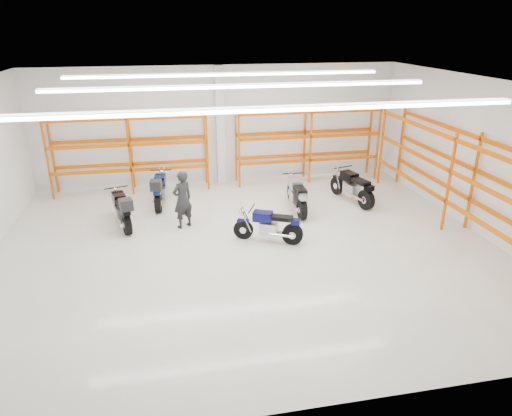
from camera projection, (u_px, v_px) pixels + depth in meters
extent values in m
plane|color=beige|center=(247.00, 247.00, 12.97)|extent=(14.00, 14.00, 0.00)
cube|color=white|center=(220.00, 126.00, 17.59)|extent=(14.00, 0.02, 4.50)
cube|color=white|center=(318.00, 291.00, 6.67)|extent=(14.00, 0.02, 4.50)
cube|color=white|center=(481.00, 157.00, 13.38)|extent=(0.02, 12.00, 4.50)
cube|color=white|center=(246.00, 84.00, 11.29)|extent=(14.00, 12.00, 0.02)
cube|color=white|center=(274.00, 109.00, 8.60)|extent=(10.00, 0.22, 0.10)
cube|color=white|center=(243.00, 86.00, 11.78)|extent=(10.00, 0.22, 0.10)
cube|color=white|center=(227.00, 74.00, 14.51)|extent=(10.00, 0.22, 0.10)
cylinder|color=black|center=(243.00, 230.00, 13.36)|extent=(0.58, 0.35, 0.58)
cylinder|color=black|center=(293.00, 234.00, 13.03)|extent=(0.62, 0.41, 0.60)
cylinder|color=silver|center=(243.00, 230.00, 13.36)|extent=(0.23, 0.21, 0.19)
cylinder|color=silver|center=(293.00, 234.00, 13.03)|extent=(0.28, 0.27, 0.21)
cube|color=#0A0D40|center=(243.00, 220.00, 13.25)|extent=(0.38, 0.28, 0.06)
cube|color=#B7B7BC|center=(269.00, 229.00, 13.15)|extent=(0.61, 0.53, 0.37)
cube|color=#A5A5AA|center=(281.00, 233.00, 13.10)|extent=(0.67, 0.39, 0.08)
cube|color=#0A0D40|center=(263.00, 216.00, 13.05)|extent=(0.63, 0.53, 0.27)
cube|color=black|center=(282.00, 218.00, 12.93)|extent=(0.70, 0.53, 0.12)
cube|color=#0A0D40|center=(296.00, 222.00, 12.87)|extent=(0.32, 0.30, 0.16)
cylinder|color=black|center=(252.00, 208.00, 13.04)|extent=(0.32, 0.63, 0.03)
sphere|color=silver|center=(242.00, 212.00, 13.16)|extent=(0.18, 0.18, 0.18)
cylinder|color=silver|center=(281.00, 235.00, 12.95)|extent=(0.70, 0.39, 0.09)
cylinder|color=black|center=(117.00, 207.00, 14.96)|extent=(0.29, 0.64, 0.63)
cylinder|color=black|center=(127.00, 224.00, 13.64)|extent=(0.36, 0.68, 0.65)
cylinder|color=silver|center=(117.00, 207.00, 14.96)|extent=(0.20, 0.24, 0.21)
cylinder|color=silver|center=(127.00, 224.00, 13.64)|extent=(0.26, 0.28, 0.23)
cube|color=black|center=(116.00, 198.00, 14.84)|extent=(0.25, 0.41, 0.06)
cube|color=#B7B7BC|center=(122.00, 212.00, 14.23)|extent=(0.51, 0.63, 0.40)
cube|color=#A5A5AA|center=(125.00, 219.00, 13.93)|extent=(0.32, 0.74, 0.08)
cube|color=black|center=(119.00, 198.00, 14.23)|extent=(0.50, 0.66, 0.30)
cube|color=black|center=(123.00, 204.00, 13.74)|extent=(0.49, 0.75, 0.13)
cube|color=black|center=(126.00, 212.00, 13.41)|extent=(0.30, 0.33, 0.17)
cylinder|color=black|center=(116.00, 188.00, 14.45)|extent=(0.72, 0.23, 0.04)
sphere|color=silver|center=(115.00, 190.00, 14.77)|extent=(0.20, 0.20, 0.20)
cylinder|color=silver|center=(119.00, 221.00, 13.83)|extent=(0.30, 0.79, 0.09)
cube|color=black|center=(126.00, 204.00, 13.20)|extent=(0.45, 0.48, 0.32)
cylinder|color=black|center=(163.00, 188.00, 16.71)|extent=(0.19, 0.64, 0.63)
cylinder|color=black|center=(158.00, 203.00, 15.25)|extent=(0.26, 0.67, 0.65)
cylinder|color=silver|center=(163.00, 188.00, 16.71)|extent=(0.17, 0.23, 0.21)
cylinder|color=silver|center=(158.00, 203.00, 15.25)|extent=(0.23, 0.25, 0.23)
cube|color=#031548|center=(162.00, 179.00, 16.59)|extent=(0.20, 0.39, 0.06)
cube|color=#B7B7BC|center=(160.00, 192.00, 15.90)|extent=(0.43, 0.58, 0.40)
cube|color=#A5A5AA|center=(159.00, 199.00, 15.57)|extent=(0.20, 0.75, 0.08)
cube|color=#031548|center=(160.00, 179.00, 15.93)|extent=(0.42, 0.62, 0.30)
cube|color=black|center=(158.00, 185.00, 15.38)|extent=(0.39, 0.73, 0.13)
cube|color=#031548|center=(157.00, 192.00, 15.01)|extent=(0.26, 0.30, 0.17)
cylinder|color=black|center=(161.00, 170.00, 16.17)|extent=(0.74, 0.11, 0.04)
sphere|color=silver|center=(162.00, 172.00, 16.53)|extent=(0.20, 0.20, 0.20)
cylinder|color=silver|center=(154.00, 200.00, 15.52)|extent=(0.18, 0.80, 0.09)
cube|color=black|center=(156.00, 185.00, 14.79)|extent=(0.40, 0.44, 0.32)
cylinder|color=black|center=(291.00, 192.00, 16.21)|extent=(0.16, 0.67, 0.66)
cylinder|color=black|center=(302.00, 209.00, 14.70)|extent=(0.23, 0.69, 0.68)
cylinder|color=silver|center=(291.00, 192.00, 16.21)|extent=(0.16, 0.23, 0.22)
cylinder|color=silver|center=(302.00, 209.00, 14.70)|extent=(0.23, 0.25, 0.24)
cube|color=#A09FA5|center=(291.00, 183.00, 16.09)|extent=(0.18, 0.40, 0.07)
cube|color=#B7B7BC|center=(297.00, 197.00, 15.38)|extent=(0.42, 0.59, 0.42)
cube|color=#A5A5AA|center=(299.00, 205.00, 15.04)|extent=(0.17, 0.78, 0.09)
cube|color=#A09FA5|center=(296.00, 184.00, 15.40)|extent=(0.40, 0.63, 0.31)
cube|color=black|center=(300.00, 190.00, 14.84)|extent=(0.36, 0.74, 0.13)
cube|color=#A09FA5|center=(303.00, 197.00, 14.45)|extent=(0.25, 0.30, 0.18)
cylinder|color=black|center=(293.00, 173.00, 15.66)|extent=(0.77, 0.07, 0.04)
sphere|color=silver|center=(291.00, 175.00, 16.02)|extent=(0.21, 0.21, 0.21)
cylinder|color=silver|center=(295.00, 205.00, 14.97)|extent=(0.14, 0.83, 0.10)
cylinder|color=black|center=(337.00, 186.00, 16.87)|extent=(0.31, 0.67, 0.66)
cylinder|color=black|center=(366.00, 200.00, 15.50)|extent=(0.38, 0.71, 0.68)
cylinder|color=silver|center=(337.00, 186.00, 16.87)|extent=(0.21, 0.25, 0.22)
cylinder|color=silver|center=(366.00, 200.00, 15.50)|extent=(0.28, 0.29, 0.24)
cube|color=black|center=(338.00, 177.00, 16.75)|extent=(0.27, 0.43, 0.07)
cube|color=#B7B7BC|center=(352.00, 189.00, 16.11)|extent=(0.54, 0.66, 0.42)
cube|color=#A5A5AA|center=(359.00, 196.00, 15.80)|extent=(0.34, 0.78, 0.09)
cube|color=black|center=(349.00, 176.00, 16.12)|extent=(0.53, 0.70, 0.31)
cube|color=black|center=(360.00, 181.00, 15.60)|extent=(0.52, 0.79, 0.13)
cube|color=black|center=(369.00, 188.00, 15.25)|extent=(0.31, 0.34, 0.18)
cylinder|color=black|center=(343.00, 167.00, 16.34)|extent=(0.76, 0.25, 0.04)
sphere|color=silver|center=(337.00, 169.00, 16.68)|extent=(0.21, 0.21, 0.21)
cylinder|color=silver|center=(356.00, 197.00, 15.69)|extent=(0.32, 0.82, 0.10)
imported|color=black|center=(183.00, 200.00, 13.92)|extent=(0.79, 0.71, 1.81)
cube|color=white|center=(220.00, 126.00, 17.43)|extent=(0.32, 0.32, 4.50)
cube|color=#DA4F04|center=(52.00, 153.00, 16.66)|extent=(0.07, 0.07, 3.00)
cube|color=#DA4F04|center=(47.00, 159.00, 15.93)|extent=(0.07, 0.07, 3.00)
cube|color=#DA4F04|center=(131.00, 150.00, 17.16)|extent=(0.07, 0.07, 3.00)
cube|color=#DA4F04|center=(130.00, 155.00, 16.43)|extent=(0.07, 0.07, 3.00)
cube|color=#DA4F04|center=(205.00, 146.00, 17.66)|extent=(0.07, 0.07, 3.00)
cube|color=#DA4F04|center=(207.00, 151.00, 16.93)|extent=(0.07, 0.07, 3.00)
cube|color=#DA4F04|center=(132.00, 164.00, 17.37)|extent=(5.60, 0.07, 0.12)
cube|color=#DA4F04|center=(131.00, 170.00, 16.64)|extent=(5.60, 0.07, 0.12)
cube|color=#DA4F04|center=(130.00, 140.00, 17.02)|extent=(5.60, 0.07, 0.12)
cube|color=#DA4F04|center=(129.00, 145.00, 16.29)|extent=(5.60, 0.07, 0.12)
cube|color=#DA4F04|center=(127.00, 115.00, 16.66)|extent=(5.60, 0.07, 0.12)
cube|color=#DA4F04|center=(126.00, 119.00, 15.94)|extent=(5.60, 0.07, 0.12)
cube|color=#DA4F04|center=(236.00, 145.00, 17.87)|extent=(0.07, 0.07, 3.00)
cube|color=#DA4F04|center=(239.00, 150.00, 17.14)|extent=(0.07, 0.07, 3.00)
cube|color=#DA4F04|center=(305.00, 141.00, 18.37)|extent=(0.07, 0.07, 3.00)
cube|color=#DA4F04|center=(310.00, 146.00, 17.64)|extent=(0.07, 0.07, 3.00)
cube|color=#DA4F04|center=(370.00, 138.00, 18.87)|extent=(0.07, 0.07, 3.00)
cube|color=#DA4F04|center=(378.00, 143.00, 18.14)|extent=(0.07, 0.07, 3.00)
cube|color=#DA4F04|center=(304.00, 155.00, 18.58)|extent=(5.60, 0.07, 0.12)
cube|color=#DA4F04|center=(310.00, 160.00, 17.85)|extent=(5.60, 0.07, 0.12)
cube|color=#DA4F04|center=(305.00, 132.00, 18.23)|extent=(5.60, 0.07, 0.12)
cube|color=#DA4F04|center=(311.00, 137.00, 17.50)|extent=(5.60, 0.07, 0.12)
cube|color=#DA4F04|center=(306.00, 108.00, 17.88)|extent=(5.60, 0.07, 0.12)
cube|color=#DA4F04|center=(312.00, 112.00, 17.15)|extent=(5.60, 0.07, 0.12)
cube|color=#DA4F04|center=(473.00, 182.00, 13.64)|extent=(0.07, 0.07, 3.00)
cube|color=#DA4F04|center=(449.00, 184.00, 13.50)|extent=(0.07, 0.07, 3.00)
cube|color=#DA4F04|center=(401.00, 145.00, 17.73)|extent=(0.07, 0.07, 3.00)
cube|color=#DA4F04|center=(382.00, 146.00, 17.59)|extent=(0.07, 0.07, 3.00)
cube|color=#DA4F04|center=(470.00, 199.00, 13.85)|extent=(0.07, 9.00, 0.12)
cube|color=#DA4F04|center=(446.00, 201.00, 13.71)|extent=(0.07, 9.00, 0.12)
cube|color=#DA4F04|center=(475.00, 170.00, 13.50)|extent=(0.07, 9.00, 0.12)
cube|color=#DA4F04|center=(451.00, 171.00, 13.36)|extent=(0.07, 9.00, 0.12)
cube|color=#DA4F04|center=(481.00, 139.00, 13.15)|extent=(0.07, 9.00, 0.12)
cube|color=#DA4F04|center=(456.00, 140.00, 13.01)|extent=(0.07, 9.00, 0.12)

